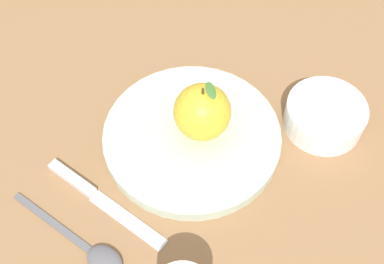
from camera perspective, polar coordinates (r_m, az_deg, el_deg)
ground_plane at (r=0.70m, az=-1.76°, el=-0.82°), size 2.40×2.40×0.00m
dinner_plate at (r=0.69m, az=0.00°, el=-0.42°), size 0.25×0.25×0.02m
apple at (r=0.65m, az=1.20°, el=2.34°), size 0.08×0.08×0.09m
side_bowl at (r=0.72m, az=15.17°, el=2.03°), size 0.11×0.11×0.04m
knife at (r=0.66m, az=-11.20°, el=-7.19°), size 0.18×0.11×0.01m
spoon at (r=0.63m, az=-11.50°, el=-13.36°), size 0.17×0.10×0.01m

